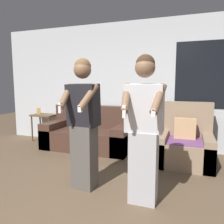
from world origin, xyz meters
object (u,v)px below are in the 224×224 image
(armchair, at_px, (184,144))
(person_right, at_px, (144,129))
(couch, at_px, (89,134))
(person_left, at_px, (83,123))
(side_table, at_px, (44,119))

(armchair, xyz_separation_m, person_right, (-0.42, -1.56, 0.54))
(couch, relative_size, person_right, 1.10)
(armchair, bearing_deg, couch, 173.40)
(couch, xyz_separation_m, person_right, (1.54, -1.79, 0.57))
(couch, bearing_deg, person_left, -66.60)
(side_table, relative_size, person_left, 0.47)
(person_left, bearing_deg, person_right, -6.99)
(side_table, bearing_deg, armchair, -7.69)
(couch, height_order, person_right, person_right)
(couch, distance_m, person_left, 1.93)
(person_left, relative_size, person_right, 1.00)
(couch, distance_m, armchair, 1.98)
(armchair, bearing_deg, person_right, -105.17)
(couch, relative_size, person_left, 1.10)
(armchair, bearing_deg, side_table, 172.31)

